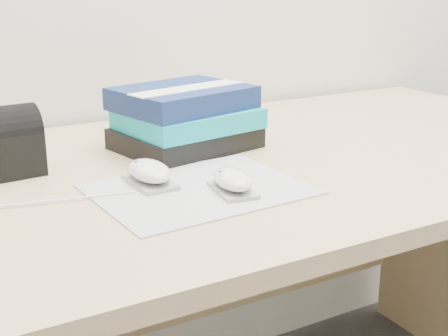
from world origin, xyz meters
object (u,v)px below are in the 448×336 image
desk (221,261)px  book_stack (185,118)px  mouse_rear (150,173)px  mouse_front (233,181)px

desk → book_stack: size_ratio=5.83×
desk → mouse_rear: 0.35m
desk → mouse_front: (-0.11, -0.22, 0.25)m
mouse_front → mouse_rear: bearing=135.0°
desk → mouse_rear: size_ratio=15.31×
desk → mouse_rear: bearing=-147.3°
mouse_rear → mouse_front: size_ratio=1.03×
mouse_front → book_stack: book_stack is taller
mouse_front → desk: bearing=64.9°
desk → mouse_front: mouse_front is taller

